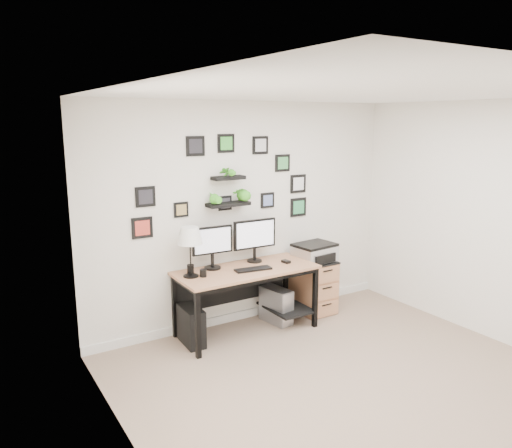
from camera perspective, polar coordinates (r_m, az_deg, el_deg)
room at (r=6.24m, az=-0.93°, el=-10.17°), size 4.00×4.00×4.00m
desk at (r=5.69m, az=-0.97°, el=-6.19°), size 1.60×0.70×0.75m
monitor_left at (r=5.55m, az=-5.01°, el=-2.33°), size 0.47×0.19×0.48m
monitor_right at (r=5.80m, az=-0.14°, el=-1.48°), size 0.54×0.18×0.50m
keyboard at (r=5.55m, az=-0.33°, el=-5.19°), size 0.43×0.19×0.02m
mouse at (r=5.84m, az=3.45°, el=-4.31°), size 0.08×0.11×0.03m
table_lamp at (r=5.26m, az=-7.57°, el=-1.47°), size 0.27×0.27×0.54m
mug at (r=5.35m, az=-6.06°, el=-5.60°), size 0.07×0.07×0.08m
pen_cup at (r=5.48m, az=-7.49°, el=-5.11°), size 0.08×0.08×0.10m
pc_tower_black at (r=5.54m, az=-7.41°, el=-11.45°), size 0.21×0.42×0.41m
pc_tower_grey at (r=6.04m, az=2.33°, el=-9.27°), size 0.25×0.45×0.42m
file_cabinet at (r=6.37m, az=6.60°, el=-7.03°), size 0.43×0.53×0.67m
printer at (r=6.21m, az=6.71°, el=-3.23°), size 0.52×0.44×0.22m
wall_decor at (r=5.66m, az=-2.89°, el=4.34°), size 2.26×0.18×1.07m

